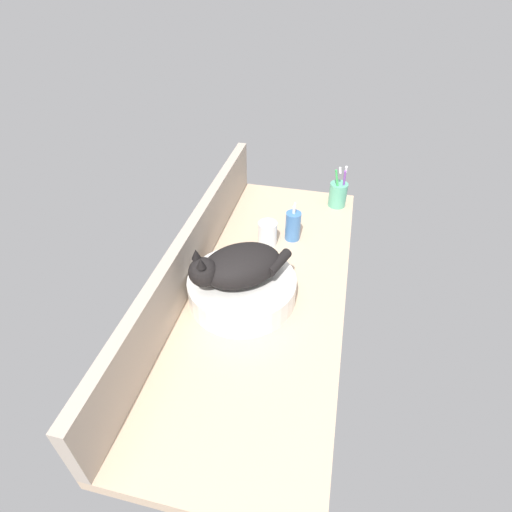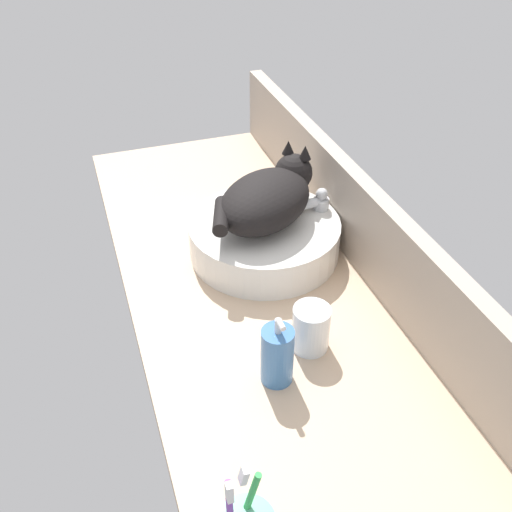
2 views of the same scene
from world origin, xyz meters
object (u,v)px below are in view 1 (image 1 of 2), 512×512
at_px(faucet, 201,277).
at_px(water_glass, 267,235).
at_px(toothbrush_cup, 338,194).
at_px(cat, 237,266).
at_px(sink_basin, 242,289).
at_px(soap_dispenser, 293,226).

height_order(faucet, water_glass, faucet).
bearing_deg(water_glass, toothbrush_cup, -35.00).
bearing_deg(faucet, cat, -89.30).
distance_m(sink_basin, water_glass, 0.31).
distance_m(faucet, soap_dispenser, 0.44).
height_order(soap_dispenser, toothbrush_cup, toothbrush_cup).
bearing_deg(cat, soap_dispenser, -17.37).
height_order(toothbrush_cup, water_glass, toothbrush_cup).
height_order(sink_basin, toothbrush_cup, toothbrush_cup).
xyz_separation_m(toothbrush_cup, water_glass, (-0.34, 0.24, -0.01)).
relative_size(cat, soap_dispenser, 2.05).
bearing_deg(soap_dispenser, toothbrush_cup, -27.74).
distance_m(cat, faucet, 0.14).
bearing_deg(soap_dispenser, sink_basin, 163.74).
xyz_separation_m(faucet, toothbrush_cup, (0.66, -0.38, -0.02)).
xyz_separation_m(cat, soap_dispenser, (0.37, -0.12, -0.08)).
bearing_deg(toothbrush_cup, cat, 157.93).
relative_size(sink_basin, soap_dispenser, 2.31).
xyz_separation_m(sink_basin, faucet, (-0.01, 0.13, 0.03)).
bearing_deg(toothbrush_cup, sink_basin, 158.45).
bearing_deg(soap_dispenser, water_glass, 121.55).
bearing_deg(water_glass, sink_basin, 176.60).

